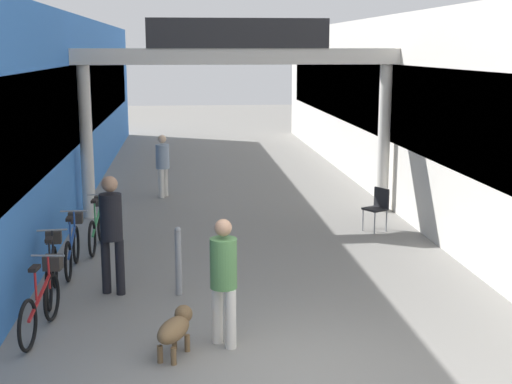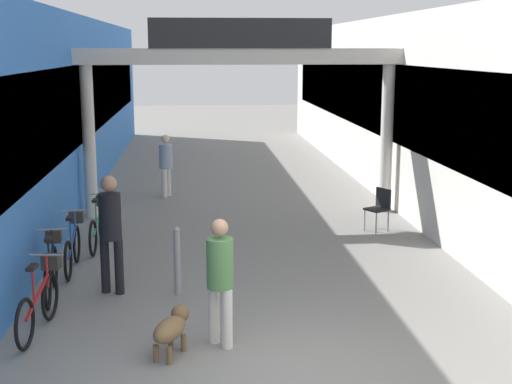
% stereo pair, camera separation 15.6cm
% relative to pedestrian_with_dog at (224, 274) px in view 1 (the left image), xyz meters
% --- Properties ---
extents(ground_plane, '(80.00, 80.00, 0.00)m').
position_rel_pedestrian_with_dog_xyz_m(ground_plane, '(0.76, -1.10, -0.95)').
color(ground_plane, gray).
extents(storefront_left, '(3.00, 26.00, 4.49)m').
position_rel_pedestrian_with_dog_xyz_m(storefront_left, '(-4.34, 9.90, 1.30)').
color(storefront_left, blue).
rests_on(storefront_left, ground_plane).
extents(storefront_right, '(3.00, 26.00, 4.49)m').
position_rel_pedestrian_with_dog_xyz_m(storefront_right, '(5.85, 9.90, 1.30)').
color(storefront_right, beige).
rests_on(storefront_right, ground_plane).
extents(arcade_sign_gateway, '(7.40, 0.47, 4.36)m').
position_rel_pedestrian_with_dog_xyz_m(arcade_sign_gateway, '(0.76, 7.28, 2.15)').
color(arcade_sign_gateway, beige).
rests_on(arcade_sign_gateway, ground_plane).
extents(pedestrian_with_dog, '(0.48, 0.48, 1.66)m').
position_rel_pedestrian_with_dog_xyz_m(pedestrian_with_dog, '(0.00, 0.00, 0.00)').
color(pedestrian_with_dog, silver).
rests_on(pedestrian_with_dog, ground_plane).
extents(pedestrian_companion, '(0.44, 0.44, 1.85)m').
position_rel_pedestrian_with_dog_xyz_m(pedestrian_companion, '(-1.59, 2.13, 0.12)').
color(pedestrian_companion, black).
rests_on(pedestrian_companion, ground_plane).
extents(pedestrian_carrying_crate, '(0.45, 0.45, 1.59)m').
position_rel_pedestrian_with_dog_xyz_m(pedestrian_carrying_crate, '(-1.00, 9.39, -0.05)').
color(pedestrian_carrying_crate, silver).
rests_on(pedestrian_carrying_crate, ground_plane).
extents(dog_on_leash, '(0.55, 0.80, 0.56)m').
position_rel_pedestrian_with_dog_xyz_m(dog_on_leash, '(-0.61, -0.23, -0.59)').
color(dog_on_leash, brown).
rests_on(dog_on_leash, ground_plane).
extents(bicycle_red_nearest, '(0.46, 1.68, 0.98)m').
position_rel_pedestrian_with_dog_xyz_m(bicycle_red_nearest, '(-2.38, 0.70, -0.51)').
color(bicycle_red_nearest, black).
rests_on(bicycle_red_nearest, ground_plane).
extents(bicycle_black_second, '(0.46, 1.69, 0.98)m').
position_rel_pedestrian_with_dog_xyz_m(bicycle_black_second, '(-2.50, 2.11, -0.51)').
color(bicycle_black_second, black).
rests_on(bicycle_black_second, ground_plane).
extents(bicycle_blue_third, '(0.46, 1.69, 0.98)m').
position_rel_pedestrian_with_dog_xyz_m(bicycle_blue_third, '(-2.38, 3.42, -0.51)').
color(bicycle_blue_third, black).
rests_on(bicycle_blue_third, ground_plane).
extents(bicycle_green_farthest, '(0.46, 1.69, 0.98)m').
position_rel_pedestrian_with_dog_xyz_m(bicycle_green_farthest, '(-2.12, 4.80, -0.51)').
color(bicycle_green_farthest, black).
rests_on(bicycle_green_farthest, ground_plane).
extents(bollard_post_metal, '(0.10, 0.10, 1.08)m').
position_rel_pedestrian_with_dog_xyz_m(bollard_post_metal, '(-0.58, 1.98, -0.40)').
color(bollard_post_metal, gray).
rests_on(bollard_post_metal, ground_plane).
extents(cafe_chair_black_nearer, '(0.55, 0.55, 0.89)m').
position_rel_pedestrian_with_dog_xyz_m(cafe_chair_black_nearer, '(3.51, 5.50, -0.41)').
color(cafe_chair_black_nearer, gray).
rests_on(cafe_chair_black_nearer, ground_plane).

